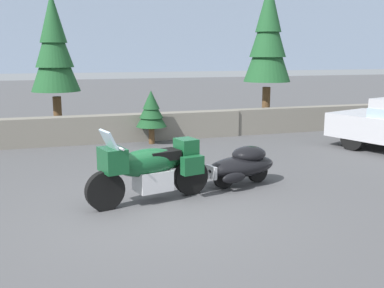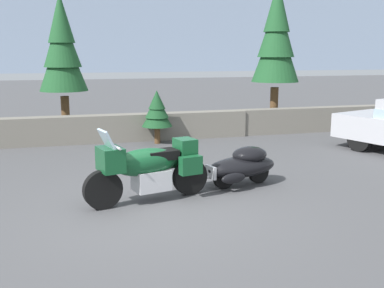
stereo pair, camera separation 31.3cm
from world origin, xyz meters
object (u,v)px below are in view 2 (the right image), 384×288
object	(u,v)px
touring_motorcycle	(148,167)
pine_tree_tall	(276,37)
pine_tree_secondary	(62,48)
car_shaped_trailer	(242,165)

from	to	relation	value
touring_motorcycle	pine_tree_tall	world-z (taller)	pine_tree_tall
pine_tree_tall	pine_tree_secondary	size ratio (longest dim) A/B	1.13
pine_tree_secondary	car_shaped_trailer	bearing A→B (deg)	-63.49
pine_tree_secondary	pine_tree_tall	bearing A→B (deg)	-3.48
car_shaped_trailer	pine_tree_tall	xyz separation A→B (m)	(3.58, 6.14, 2.67)
touring_motorcycle	pine_tree_secondary	distance (m)	7.45
touring_motorcycle	pine_tree_tall	size ratio (longest dim) A/B	0.46
touring_motorcycle	car_shaped_trailer	xyz separation A→B (m)	(1.94, 0.47, -0.21)
car_shaped_trailer	touring_motorcycle	bearing A→B (deg)	-166.30
car_shaped_trailer	pine_tree_secondary	bearing A→B (deg)	116.51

